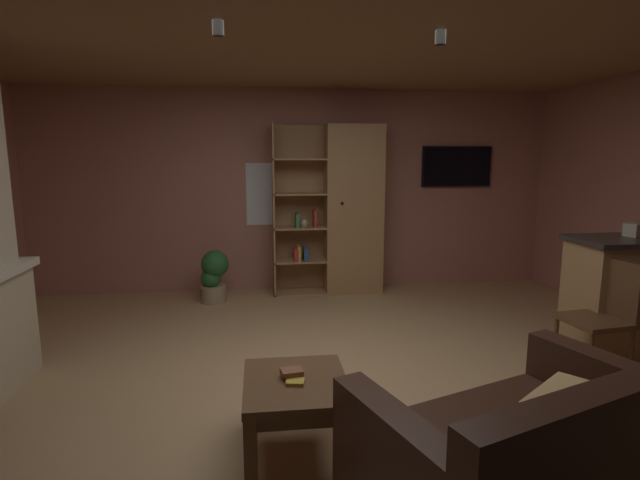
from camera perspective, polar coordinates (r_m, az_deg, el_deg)
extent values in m
cube|color=tan|center=(3.76, 0.78, -17.22)|extent=(6.55, 5.77, 0.02)
cube|color=#AD7060|center=(6.27, -2.84, 5.75)|extent=(6.67, 0.06, 2.52)
cube|color=#8E6B47|center=(3.45, 0.89, 23.75)|extent=(6.55, 5.77, 0.02)
cube|color=white|center=(6.22, -6.01, 5.35)|extent=(0.56, 0.01, 0.78)
cube|color=#A87F51|center=(6.10, 3.90, 3.52)|extent=(0.70, 0.38, 2.07)
cube|color=#A87F51|center=(6.19, -2.57, 3.62)|extent=(0.65, 0.02, 2.07)
cube|color=#A87F51|center=(5.99, -5.43, 3.39)|extent=(0.02, 0.38, 2.07)
sphere|color=black|center=(5.86, 2.60, 4.29)|extent=(0.04, 0.04, 0.04)
cube|color=#A87F51|center=(6.21, -2.36, -6.01)|extent=(0.65, 0.38, 0.02)
cube|color=#A87F51|center=(6.11, -2.39, -2.36)|extent=(0.65, 0.38, 0.02)
cube|color=#A87F51|center=(6.03, -2.42, 1.49)|extent=(0.65, 0.38, 0.02)
cube|color=#A87F51|center=(5.99, -2.45, 5.41)|extent=(0.65, 0.38, 0.02)
cube|color=#A87F51|center=(5.97, -2.48, 9.37)|extent=(0.65, 0.38, 0.02)
cube|color=#B22D2D|center=(6.03, -2.85, -1.64)|extent=(0.05, 0.23, 0.16)
cube|color=#387247|center=(5.96, -2.70, 2.32)|extent=(0.04, 0.23, 0.17)
cube|color=#B22D2D|center=(5.98, -0.64, 2.56)|extent=(0.03, 0.23, 0.22)
cube|color=gold|center=(6.03, -2.49, -1.55)|extent=(0.04, 0.23, 0.18)
cube|color=#2D4C8C|center=(6.04, -1.70, -1.62)|extent=(0.05, 0.23, 0.16)
sphere|color=beige|center=(6.03, -1.87, 1.97)|extent=(0.10, 0.10, 0.10)
cube|color=#BFB299|center=(4.86, 32.73, 0.99)|extent=(0.15, 0.15, 0.11)
cube|color=#382116|center=(2.70, 21.86, -24.38)|extent=(1.67, 1.35, 0.42)
cube|color=#382116|center=(2.29, 30.28, -19.32)|extent=(1.41, 0.62, 0.42)
cube|color=#382116|center=(3.10, 30.42, -17.65)|extent=(0.45, 0.91, 0.67)
cube|color=tan|center=(2.35, 25.68, -19.75)|extent=(0.41, 0.36, 0.38)
cube|color=brown|center=(2.15, 20.92, -23.70)|extent=(0.42, 0.34, 0.35)
cube|color=olive|center=(2.37, 26.20, -21.04)|extent=(0.46, 0.26, 0.37)
cube|color=brown|center=(2.91, -2.86, -16.43)|extent=(0.59, 0.66, 0.05)
cube|color=brown|center=(2.94, -2.85, -17.57)|extent=(0.53, 0.60, 0.08)
cube|color=brown|center=(2.76, -8.07, -23.33)|extent=(0.07, 0.07, 0.39)
cube|color=brown|center=(2.79, 3.31, -22.80)|extent=(0.07, 0.07, 0.39)
cube|color=brown|center=(3.26, -7.90, -17.73)|extent=(0.07, 0.07, 0.39)
cube|color=brown|center=(3.29, 1.40, -17.38)|extent=(0.07, 0.07, 0.39)
cube|color=gold|center=(2.85, -2.90, -16.19)|extent=(0.12, 0.10, 0.02)
cube|color=brown|center=(2.91, -3.31, -15.09)|extent=(0.14, 0.12, 0.03)
cube|color=brown|center=(4.30, 29.34, -8.20)|extent=(0.47, 0.47, 0.04)
cube|color=brown|center=(4.37, 31.42, -4.85)|extent=(0.09, 0.40, 0.44)
cylinder|color=brown|center=(4.38, 25.71, -10.76)|extent=(0.04, 0.04, 0.46)
cylinder|color=brown|center=(4.13, 28.94, -12.25)|extent=(0.04, 0.04, 0.46)
cylinder|color=brown|center=(4.61, 29.21, -10.03)|extent=(0.04, 0.04, 0.46)
cylinder|color=brown|center=(4.38, 32.47, -11.36)|extent=(0.04, 0.04, 0.46)
cylinder|color=#9E896B|center=(5.90, -12.28, -6.16)|extent=(0.29, 0.29, 0.20)
sphere|color=#235B2D|center=(5.86, -12.60, -4.33)|extent=(0.24, 0.24, 0.24)
sphere|color=#235B2D|center=(5.83, -12.15, -2.74)|extent=(0.32, 0.32, 0.32)
cube|color=black|center=(6.68, 15.60, 8.26)|extent=(0.92, 0.05, 0.52)
cube|color=black|center=(6.66, 15.69, 8.25)|extent=(0.88, 0.01, 0.48)
cylinder|color=black|center=(3.24, -11.80, 23.02)|extent=(0.07, 0.07, 0.09)
cylinder|color=black|center=(3.50, 13.87, 21.94)|extent=(0.07, 0.07, 0.09)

